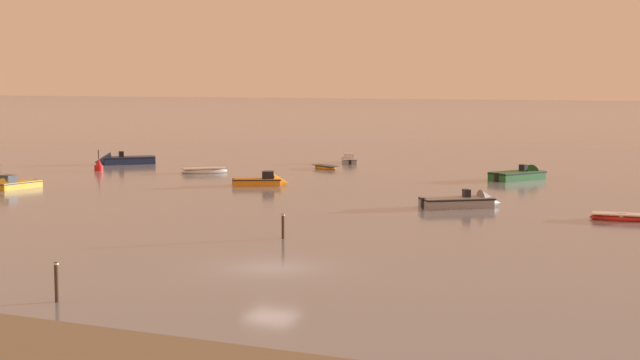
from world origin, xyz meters
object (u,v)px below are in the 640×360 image
object	(u,v)px
motorboat_moored_1	(468,203)
mooring_post_left	(283,227)
rowboat_moored_4	(622,218)
mooring_post_right	(57,283)
rowboat_moored_3	(325,168)
motorboat_moored_2	(349,161)
channel_buoy	(99,166)
motorboat_moored_7	(524,176)
motorboat_moored_5	(266,182)
rowboat_moored_0	(204,171)
motorboat_moored_3	(120,161)
motorboat_moored_0	(10,186)

from	to	relation	value
motorboat_moored_1	mooring_post_left	world-z (taller)	mooring_post_left
rowboat_moored_4	motorboat_moored_1	bearing A→B (deg)	163.77
mooring_post_left	mooring_post_right	world-z (taller)	mooring_post_right
rowboat_moored_3	mooring_post_right	distance (m)	61.34
rowboat_moored_3	motorboat_moored_2	xyz separation A→B (m)	(-0.72, 7.90, 0.09)
motorboat_moored_1	channel_buoy	bearing A→B (deg)	127.40
rowboat_moored_3	motorboat_moored_7	distance (m)	21.10
motorboat_moored_5	motorboat_moored_1	bearing A→B (deg)	-44.34
rowboat_moored_0	motorboat_moored_3	size ratio (longest dim) A/B	0.72
rowboat_moored_0	motorboat_moored_2	xyz separation A→B (m)	(8.31, 16.91, 0.04)
channel_buoy	mooring_post_left	size ratio (longest dim) A/B	1.44
rowboat_moored_3	motorboat_moored_5	size ratio (longest dim) A/B	0.69
rowboat_moored_4	motorboat_moored_3	distance (m)	59.50
motorboat_moored_2	motorboat_moored_5	distance (m)	24.39
channel_buoy	motorboat_moored_3	bearing A→B (deg)	110.68
rowboat_moored_0	rowboat_moored_4	world-z (taller)	rowboat_moored_0
mooring_post_left	motorboat_moored_5	bearing A→B (deg)	119.96
motorboat_moored_3	mooring_post_right	distance (m)	66.95
motorboat_moored_1	motorboat_moored_5	bearing A→B (deg)	124.48
motorboat_moored_2	channel_buoy	bearing A→B (deg)	109.05
motorboat_moored_2	motorboat_moored_7	world-z (taller)	motorboat_moored_7
rowboat_moored_3	rowboat_moored_4	world-z (taller)	rowboat_moored_4
rowboat_moored_4	motorboat_moored_2	world-z (taller)	motorboat_moored_2
motorboat_moored_0	motorboat_moored_3	distance (m)	24.79
motorboat_moored_3	mooring_post_right	xyz separation A→B (m)	(37.55, -55.42, 0.49)
channel_buoy	mooring_post_right	size ratio (longest dim) A/B	1.24
rowboat_moored_0	motorboat_moored_7	bearing A→B (deg)	-28.27
motorboat_moored_0	rowboat_moored_4	size ratio (longest dim) A/B	1.19
rowboat_moored_4	motorboat_moored_7	distance (m)	26.35
motorboat_moored_7	mooring_post_right	bearing A→B (deg)	-156.76
motorboat_moored_3	channel_buoy	bearing A→B (deg)	68.06
rowboat_moored_0	rowboat_moored_4	distance (m)	44.95
motorboat_moored_2	motorboat_moored_3	size ratio (longest dim) A/B	0.69
motorboat_moored_1	rowboat_moored_4	bearing A→B (deg)	-48.60
motorboat_moored_5	rowboat_moored_0	bearing A→B (deg)	119.76
motorboat_moored_0	motorboat_moored_3	xyz separation A→B (m)	(-6.37, 23.95, 0.03)
rowboat_moored_3	motorboat_moored_1	distance (m)	31.80
mooring_post_left	motorboat_moored_2	bearing A→B (deg)	108.82
motorboat_moored_0	rowboat_moored_4	xyz separation A→B (m)	(49.20, 2.67, -0.10)
rowboat_moored_0	motorboat_moored_7	size ratio (longest dim) A/B	0.69
motorboat_moored_1	motorboat_moored_3	distance (m)	48.46
rowboat_moored_3	motorboat_moored_5	world-z (taller)	motorboat_moored_5
rowboat_moored_4	motorboat_moored_1	distance (m)	11.23
rowboat_moored_0	motorboat_moored_0	size ratio (longest dim) A/B	0.91
rowboat_moored_3	motorboat_moored_5	bearing A→B (deg)	-55.48
motorboat_moored_3	motorboat_moored_2	bearing A→B (deg)	165.98
channel_buoy	motorboat_moored_0	bearing A→B (deg)	-77.76
rowboat_moored_3	motorboat_moored_3	world-z (taller)	motorboat_moored_3
rowboat_moored_4	mooring_post_left	xyz separation A→B (m)	(-16.83, -15.79, 0.52)
motorboat_moored_0	motorboat_moored_7	xyz separation A→B (m)	(37.39, 26.23, 0.02)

